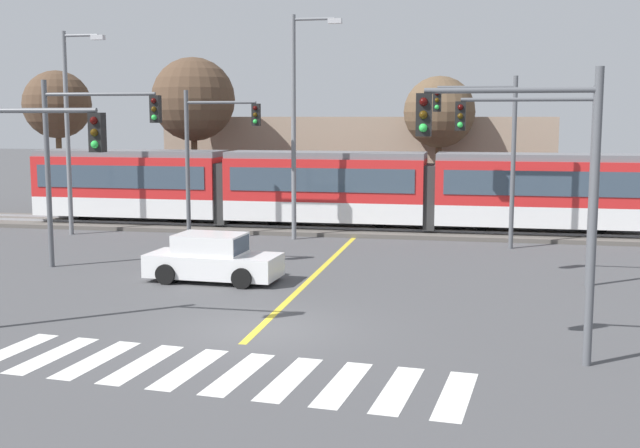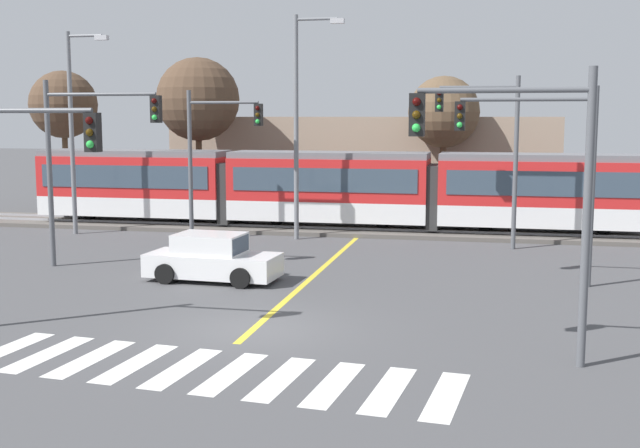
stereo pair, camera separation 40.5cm
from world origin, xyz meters
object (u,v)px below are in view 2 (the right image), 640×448
at_px(bare_tree_east, 444,113).
at_px(traffic_light_near_right, 526,171).
at_px(traffic_light_near_left, 8,175).
at_px(traffic_light_far_left, 213,144).
at_px(traffic_light_mid_right, 544,153).
at_px(traffic_light_far_right, 490,137).
at_px(bare_tree_far_west, 63,105).
at_px(light_rail_tram, 329,186).
at_px(traffic_light_mid_left, 85,145).
at_px(bare_tree_west, 198,100).
at_px(street_lamp_west, 75,122).
at_px(street_lamp_centre, 300,115).
at_px(sedan_crossing, 213,259).

bearing_deg(bare_tree_east, traffic_light_near_right, -82.54).
distance_m(traffic_light_near_left, traffic_light_far_left, 14.72).
bearing_deg(traffic_light_far_left, traffic_light_mid_right, -26.10).
bearing_deg(traffic_light_far_right, bare_tree_far_west, 158.89).
distance_m(traffic_light_far_right, bare_tree_east, 9.38).
bearing_deg(light_rail_tram, traffic_light_far_left, -135.99).
bearing_deg(light_rail_tram, traffic_light_mid_left, -120.66).
xyz_separation_m(traffic_light_mid_right, traffic_light_far_left, (-12.90, 6.32, -0.01)).
height_order(light_rail_tram, bare_tree_west, bare_tree_west).
relative_size(traffic_light_mid_left, traffic_light_mid_right, 1.05).
height_order(traffic_light_mid_right, traffic_light_far_left, traffic_light_far_left).
bearing_deg(street_lamp_west, light_rail_tram, 17.41).
bearing_deg(traffic_light_mid_right, bare_tree_east, 104.25).
bearing_deg(traffic_light_mid_left, street_lamp_centre, 54.23).
distance_m(traffic_light_near_right, bare_tree_east, 24.42).
relative_size(sedan_crossing, traffic_light_near_left, 0.74).
distance_m(street_lamp_west, bare_tree_far_west, 10.59).
relative_size(bare_tree_far_west, bare_tree_east, 1.07).
xyz_separation_m(sedan_crossing, traffic_light_near_right, (9.32, -6.79, 3.38)).
relative_size(traffic_light_mid_right, bare_tree_west, 0.74).
relative_size(traffic_light_far_right, bare_tree_far_west, 0.87).
distance_m(traffic_light_near_left, bare_tree_far_west, 27.30).
bearing_deg(traffic_light_far_right, traffic_light_near_right, -86.98).
height_order(street_lamp_centre, bare_tree_east, street_lamp_centre).
bearing_deg(traffic_light_mid_left, light_rail_tram, 59.34).
bearing_deg(traffic_light_near_right, light_rail_tram, 113.08).
height_order(sedan_crossing, traffic_light_mid_right, traffic_light_mid_right).
xyz_separation_m(traffic_light_mid_left, street_lamp_centre, (5.63, 7.82, 1.02)).
xyz_separation_m(traffic_light_mid_left, bare_tree_far_west, (-10.03, 16.21, 1.59)).
relative_size(sedan_crossing, traffic_light_near_right, 0.69).
distance_m(traffic_light_far_left, traffic_light_far_right, 11.26).
bearing_deg(traffic_light_near_left, traffic_light_mid_right, 33.35).
distance_m(light_rail_tram, street_lamp_centre, 4.32).
xyz_separation_m(traffic_light_far_right, bare_tree_east, (-2.37, 9.02, 0.99)).
height_order(traffic_light_far_left, bare_tree_far_west, bare_tree_far_west).
distance_m(traffic_light_mid_left, bare_tree_east, 19.64).
relative_size(sedan_crossing, traffic_light_far_left, 0.68).
distance_m(light_rail_tram, bare_tree_west, 9.41).
bearing_deg(traffic_light_far_left, traffic_light_near_left, -89.46).
xyz_separation_m(light_rail_tram, traffic_light_near_right, (7.94, -18.64, 2.03)).
relative_size(sedan_crossing, bare_tree_east, 0.59).
xyz_separation_m(traffic_light_near_left, bare_tree_west, (-3.69, 22.40, 2.22)).
bearing_deg(bare_tree_east, light_rail_tram, -130.76).
relative_size(sedan_crossing, traffic_light_far_right, 0.63).
bearing_deg(street_lamp_centre, traffic_light_far_right, -4.93).
bearing_deg(traffic_light_near_left, traffic_light_near_right, 0.18).
bearing_deg(sedan_crossing, light_rail_tram, 83.39).
height_order(traffic_light_near_left, traffic_light_far_right, traffic_light_far_right).
bearing_deg(traffic_light_far_right, light_rail_tram, 154.01).
height_order(traffic_light_mid_left, traffic_light_near_right, traffic_light_mid_left).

